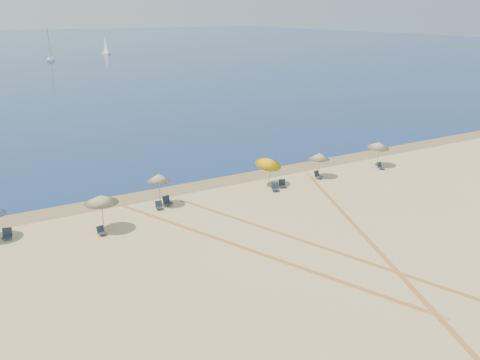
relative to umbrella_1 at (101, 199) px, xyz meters
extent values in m
plane|color=tan|center=(11.65, -18.80, -2.24)|extent=(160.00, 160.00, 0.00)
plane|color=olive|center=(11.65, 5.20, -2.24)|extent=(500.00, 500.00, 0.00)
cylinder|color=gray|center=(0.00, 0.00, -1.05)|extent=(0.05, 0.05, 2.40)
cone|color=beige|center=(0.00, 0.00, 0.00)|extent=(2.32, 2.32, 0.55)
sphere|color=gray|center=(0.00, 0.00, 0.30)|extent=(0.08, 0.08, 0.08)
cylinder|color=gray|center=(5.15, 2.41, -1.05)|extent=(0.05, 0.06, 2.40)
cone|color=beige|center=(5.15, 2.41, 0.00)|extent=(1.86, 1.86, 0.56)
sphere|color=gray|center=(5.15, 2.41, 0.30)|extent=(0.08, 0.08, 0.08)
cylinder|color=gray|center=(15.03, 1.81, -1.12)|extent=(0.05, 0.71, 2.27)
cone|color=#DEAA08|center=(15.03, 2.10, -0.13)|extent=(2.28, 2.34, 1.17)
sphere|color=gray|center=(15.03, 2.10, 0.17)|extent=(0.08, 0.08, 0.08)
cylinder|color=gray|center=(20.25, 1.76, -1.20)|extent=(0.05, 0.05, 2.09)
cone|color=beige|center=(20.25, 1.76, -0.30)|extent=(1.91, 1.91, 0.55)
sphere|color=gray|center=(20.25, 1.76, 0.00)|extent=(0.08, 0.08, 0.08)
cylinder|color=gray|center=(27.40, 1.52, -1.14)|extent=(0.05, 0.28, 2.22)
cone|color=beige|center=(27.40, 1.62, -0.18)|extent=(2.11, 2.16, 0.76)
sphere|color=gray|center=(27.40, 1.62, 0.12)|extent=(0.08, 0.08, 0.08)
cube|color=black|center=(-5.96, 1.62, -2.05)|extent=(0.72, 0.72, 0.05)
cube|color=black|center=(-5.89, 1.90, -1.79)|extent=(0.63, 0.35, 0.53)
cylinder|color=#A5A5AD|center=(-6.20, 1.46, -2.15)|extent=(0.03, 0.03, 0.20)
cylinder|color=#A5A5AD|center=(-5.73, 1.34, -2.15)|extent=(0.03, 0.03, 0.20)
cube|color=black|center=(-0.38, -0.91, -2.08)|extent=(0.58, 0.58, 0.05)
cube|color=black|center=(-0.42, -0.67, -1.86)|extent=(0.53, 0.27, 0.45)
cylinder|color=#A5A5AD|center=(-0.57, -1.13, -2.16)|extent=(0.02, 0.02, 0.16)
cylinder|color=#A5A5AD|center=(-0.18, -1.06, -2.16)|extent=(0.02, 0.02, 0.16)
cube|color=black|center=(4.71, 1.52, -2.07)|extent=(0.63, 0.63, 0.05)
cube|color=black|center=(4.77, 1.76, -1.85)|extent=(0.55, 0.31, 0.46)
cylinder|color=#A5A5AD|center=(4.51, 1.38, -2.16)|extent=(0.02, 0.02, 0.17)
cylinder|color=#A5A5AD|center=(4.91, 1.28, -2.16)|extent=(0.02, 0.02, 0.17)
cube|color=black|center=(5.64, 2.00, -2.05)|extent=(0.66, 0.66, 0.05)
cube|color=black|center=(5.60, 2.29, -1.79)|extent=(0.61, 0.29, 0.53)
cylinder|color=#A5A5AD|center=(5.41, 1.76, -2.15)|extent=(0.03, 0.03, 0.19)
cylinder|color=#A5A5AD|center=(5.88, 1.82, -2.15)|extent=(0.03, 0.03, 0.19)
cube|color=black|center=(14.64, 0.46, -2.06)|extent=(0.75, 0.75, 0.05)
cube|color=black|center=(14.75, 0.72, -1.81)|extent=(0.61, 0.41, 0.51)
cylinder|color=#A5A5AD|center=(14.43, 0.34, -2.15)|extent=(0.02, 0.02, 0.19)
cylinder|color=#A5A5AD|center=(14.85, 0.16, -2.15)|extent=(0.02, 0.02, 0.19)
cube|color=black|center=(15.70, 0.91, -2.06)|extent=(0.74, 0.74, 0.05)
cube|color=black|center=(15.81, 1.16, -1.82)|extent=(0.60, 0.41, 0.50)
cylinder|color=#A5A5AD|center=(15.49, 0.80, -2.15)|extent=(0.02, 0.02, 0.18)
cylinder|color=#A5A5AD|center=(15.90, 0.62, -2.15)|extent=(0.02, 0.02, 0.18)
cube|color=black|center=(19.93, 1.26, -2.05)|extent=(0.69, 0.69, 0.05)
cube|color=black|center=(19.87, 1.53, -1.80)|extent=(0.61, 0.33, 0.52)
cylinder|color=#A5A5AD|center=(19.70, 1.00, -2.15)|extent=(0.03, 0.03, 0.19)
cylinder|color=#A5A5AD|center=(20.16, 1.09, -2.15)|extent=(0.03, 0.03, 0.19)
cube|color=black|center=(26.86, 0.48, -2.07)|extent=(0.62, 0.62, 0.05)
cube|color=black|center=(26.82, 0.75, -1.83)|extent=(0.57, 0.28, 0.49)
cylinder|color=#A5A5AD|center=(26.64, 0.25, -2.16)|extent=(0.02, 0.02, 0.18)
cylinder|color=#A5A5AD|center=(27.08, 0.31, -2.16)|extent=(0.02, 0.02, 0.18)
cube|color=white|center=(44.22, 147.04, -1.96)|extent=(1.72, 5.25, 0.56)
cylinder|color=gray|center=(44.22, 147.04, 1.70)|extent=(0.11, 0.11, 7.51)
cube|color=white|center=(22.45, 130.31, -1.88)|extent=(3.21, 6.78, 0.72)
cylinder|color=gray|center=(22.45, 130.31, 2.78)|extent=(0.14, 0.14, 9.56)
plane|color=tan|center=(11.46, -10.64, -2.24)|extent=(35.50, 35.50, 0.00)
plane|color=tan|center=(11.10, -9.60, -2.24)|extent=(35.50, 35.50, 0.00)
plane|color=tan|center=(14.46, -10.73, -2.24)|extent=(36.43, 36.43, 0.00)
plane|color=tan|center=(14.87, -9.71, -2.24)|extent=(36.43, 36.43, 0.00)
plane|color=tan|center=(6.43, -6.33, -2.24)|extent=(36.16, 36.16, 0.00)
plane|color=tan|center=(6.04, -5.30, -2.24)|extent=(36.16, 36.16, 0.00)
camera|label=1|loc=(-8.47, -32.83, 12.17)|focal=38.42mm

